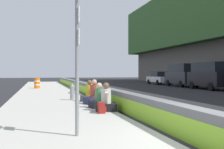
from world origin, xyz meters
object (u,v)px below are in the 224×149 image
Objects in this scene: parked_car_midline at (182,75)px; seated_person_rear at (94,96)px; route_sign_post at (77,46)px; construction_barrel at (37,83)px; parked_car_far at (159,78)px; parked_car_fourth at (210,75)px; fire_hydrant at (72,92)px; seated_person_middle at (99,100)px; backpack at (102,108)px; seated_person_far at (90,95)px; seated_person_foreground at (106,102)px.

seated_person_rear is at bearing 139.90° from parked_car_midline.
route_sign_post reaches higher than parked_car_midline.
construction_barrel is 17.53m from parked_car_far.
parked_car_fourth is 1.00× the size of parked_car_midline.
parked_car_fourth is (10.10, -13.02, 0.85)m from seated_person_rear.
fire_hydrant is 2.25m from seated_person_rear.
parked_car_fourth reaches higher than seated_person_middle.
parked_car_midline is at bearing -35.88° from backpack.
construction_barrel is at bearing 9.63° from seated_person_middle.
seated_person_rear is 16.50m from parked_car_fourth.
fire_hydrant is at bearing 144.62° from parked_car_far.
construction_barrel is (15.24, 2.59, 0.15)m from seated_person_middle.
seated_person_rear reaches higher than seated_person_middle.
seated_person_middle is at bearing 177.03° from seated_person_rear.
parked_car_far is (23.03, -13.12, 0.40)m from seated_person_middle.
route_sign_post is at bearing 167.77° from seated_person_far.
route_sign_post is 4.09× the size of fire_hydrant.
seated_person_rear is at bearing -14.52° from route_sign_post.
route_sign_post reaches higher than seated_person_rear.
construction_barrel is at bearing 7.94° from backpack.
seated_person_rear is 20.39m from parked_car_midline.
seated_person_foreground is at bearing -176.87° from seated_person_middle.
seated_person_middle is (1.00, 0.05, -0.01)m from seated_person_foreground.
route_sign_post reaches higher than parked_car_far.
parked_car_far is at bearing -0.13° from parked_car_fourth.
seated_person_far is at bearing 124.30° from parked_car_fourth.
parked_car_fourth is 11.49m from parked_car_far.
route_sign_post is 31.59m from parked_car_far.
route_sign_post is 0.70× the size of parked_car_fourth.
seated_person_foreground is (3.91, -1.63, -1.75)m from route_sign_post.
parked_car_fourth is at bearing -41.69° from route_sign_post.
fire_hydrant is 2.20× the size of backpack.
seated_person_foreground is at bearing 179.75° from seated_person_far.
fire_hydrant is 3.64m from seated_person_middle.
parked_car_midline is (21.95, -14.77, -0.88)m from route_sign_post.
parked_car_midline is at bearing -36.08° from seated_person_foreground.
route_sign_post is 3.31× the size of seated_person_far.
parked_car_midline is at bearing -40.10° from seated_person_rear.
seated_person_middle is at bearing -9.04° from backpack.
parked_car_fourth is at bearing 178.87° from parked_car_midline.
seated_person_far is (-0.89, -0.78, -0.11)m from fire_hydrant.
construction_barrel is (12.56, 2.66, 0.14)m from seated_person_far.
parked_car_far is at bearing -32.65° from seated_person_far.
parked_car_far is at bearing -28.53° from seated_person_foreground.
route_sign_post is at bearing 152.27° from parked_car_far.
backpack is at bearing 151.25° from seated_person_foreground.
seated_person_far is at bearing 137.58° from parked_car_midline.
fire_hydrant is 0.93× the size of construction_barrel.
backpack is 0.08× the size of parked_car_midline.
fire_hydrant is 0.19× the size of parked_car_far.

